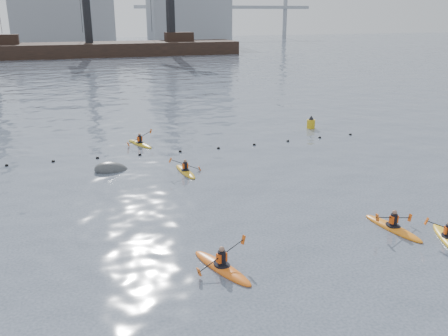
{
  "coord_description": "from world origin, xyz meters",
  "views": [
    {
      "loc": [
        -6.75,
        -11.02,
        9.91
      ],
      "look_at": [
        0.16,
        9.52,
        2.8
      ],
      "focal_mm": 38.0,
      "sensor_mm": 36.0,
      "label": 1
    }
  ],
  "objects_px": {
    "kayaker_5": "(140,143)",
    "nav_buoy": "(311,124)",
    "kayaker_3": "(185,171)",
    "mooring_buoy": "(112,170)",
    "kayaker_4": "(393,227)",
    "kayaker_1": "(447,238)",
    "kayaker_0": "(222,266)"
  },
  "relations": [
    {
      "from": "kayaker_1",
      "to": "kayaker_5",
      "type": "xyz_separation_m",
      "value": [
        -10.75,
        21.05,
        0.0
      ]
    },
    {
      "from": "kayaker_3",
      "to": "kayaker_4",
      "type": "bearing_deg",
      "value": -63.52
    },
    {
      "from": "kayaker_4",
      "to": "mooring_buoy",
      "type": "distance_m",
      "value": 17.97
    },
    {
      "from": "kayaker_1",
      "to": "kayaker_5",
      "type": "bearing_deg",
      "value": 139.77
    },
    {
      "from": "kayaker_0",
      "to": "nav_buoy",
      "type": "relative_size",
      "value": 2.72
    },
    {
      "from": "kayaker_5",
      "to": "kayaker_4",
      "type": "bearing_deg",
      "value": -86.93
    },
    {
      "from": "kayaker_5",
      "to": "nav_buoy",
      "type": "bearing_deg",
      "value": -19.62
    },
    {
      "from": "kayaker_1",
      "to": "mooring_buoy",
      "type": "relative_size",
      "value": 1.43
    },
    {
      "from": "kayaker_1",
      "to": "mooring_buoy",
      "type": "height_order",
      "value": "kayaker_1"
    },
    {
      "from": "kayaker_5",
      "to": "mooring_buoy",
      "type": "height_order",
      "value": "kayaker_5"
    },
    {
      "from": "kayaker_3",
      "to": "kayaker_5",
      "type": "xyz_separation_m",
      "value": [
        -1.72,
        7.83,
        0.0
      ]
    },
    {
      "from": "kayaker_0",
      "to": "kayaker_1",
      "type": "xyz_separation_m",
      "value": [
        10.64,
        -0.82,
        -0.01
      ]
    },
    {
      "from": "mooring_buoy",
      "to": "kayaker_4",
      "type": "bearing_deg",
      "value": -48.51
    },
    {
      "from": "kayaker_0",
      "to": "kayaker_4",
      "type": "distance_m",
      "value": 9.03
    },
    {
      "from": "kayaker_0",
      "to": "nav_buoy",
      "type": "xyz_separation_m",
      "value": [
        15.41,
        20.91,
        0.29
      ]
    },
    {
      "from": "kayaker_1",
      "to": "nav_buoy",
      "type": "distance_m",
      "value": 22.25
    },
    {
      "from": "kayaker_3",
      "to": "mooring_buoy",
      "type": "xyz_separation_m",
      "value": [
        -4.53,
        1.98,
        -0.1
      ]
    },
    {
      "from": "kayaker_4",
      "to": "nav_buoy",
      "type": "height_order",
      "value": "nav_buoy"
    },
    {
      "from": "kayaker_3",
      "to": "nav_buoy",
      "type": "xyz_separation_m",
      "value": [
        13.8,
        8.51,
        0.31
      ]
    },
    {
      "from": "kayaker_1",
      "to": "nav_buoy",
      "type": "height_order",
      "value": "nav_buoy"
    },
    {
      "from": "kayaker_3",
      "to": "mooring_buoy",
      "type": "height_order",
      "value": "kayaker_3"
    },
    {
      "from": "mooring_buoy",
      "to": "nav_buoy",
      "type": "bearing_deg",
      "value": 19.62
    },
    {
      "from": "kayaker_0",
      "to": "kayaker_3",
      "type": "xyz_separation_m",
      "value": [
        1.61,
        12.4,
        -0.01
      ]
    },
    {
      "from": "nav_buoy",
      "to": "mooring_buoy",
      "type": "bearing_deg",
      "value": -160.38
    },
    {
      "from": "kayaker_0",
      "to": "kayaker_1",
      "type": "relative_size",
      "value": 1.11
    },
    {
      "from": "kayaker_0",
      "to": "kayaker_1",
      "type": "bearing_deg",
      "value": -24.53
    },
    {
      "from": "kayaker_4",
      "to": "kayaker_5",
      "type": "bearing_deg",
      "value": -74.45
    },
    {
      "from": "mooring_buoy",
      "to": "kayaker_1",
      "type": "bearing_deg",
      "value": -48.25
    },
    {
      "from": "kayaker_1",
      "to": "kayaker_5",
      "type": "distance_m",
      "value": 23.64
    },
    {
      "from": "nav_buoy",
      "to": "kayaker_3",
      "type": "bearing_deg",
      "value": -148.33
    },
    {
      "from": "kayaker_3",
      "to": "kayaker_5",
      "type": "distance_m",
      "value": 8.02
    },
    {
      "from": "mooring_buoy",
      "to": "kayaker_0",
      "type": "bearing_deg",
      "value": -78.5
    }
  ]
}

